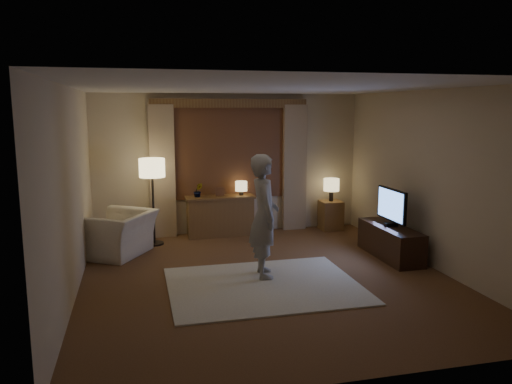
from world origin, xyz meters
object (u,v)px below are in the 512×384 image
object	(u,v)px
armchair	(118,234)
person	(264,216)
tv_stand	(390,242)
side_table	(331,215)
sideboard	(220,217)

from	to	relation	value
armchair	person	world-z (taller)	person
tv_stand	armchair	bearing A→B (deg)	164.83
side_table	tv_stand	size ratio (longest dim) A/B	0.40
side_table	sideboard	bearing A→B (deg)	178.68
side_table	tv_stand	distance (m)	1.96
sideboard	armchair	world-z (taller)	sideboard
person	side_table	bearing A→B (deg)	-34.44
tv_stand	person	world-z (taller)	person
side_table	tv_stand	xyz separation A→B (m)	(0.22, -1.95, -0.03)
armchair	tv_stand	size ratio (longest dim) A/B	0.76
side_table	person	size ratio (longest dim) A/B	0.33
sideboard	armchair	size ratio (longest dim) A/B	1.12
armchair	person	xyz separation A→B (m)	(2.00, -1.57, 0.52)
sideboard	tv_stand	xyz separation A→B (m)	(2.38, -2.00, -0.10)
sideboard	person	distance (m)	2.50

